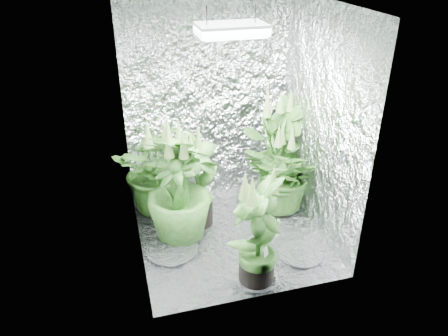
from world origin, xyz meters
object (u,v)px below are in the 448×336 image
object	(u,v)px
grow_lamp	(231,30)
plant_d	(178,189)
plant_f	(258,233)
plant_b	(197,183)
plant_c	(279,152)
plant_e	(283,173)
plant_a	(157,169)
circulation_fan	(266,178)

from	to	relation	value
grow_lamp	plant_d	xyz separation A→B (m)	(-0.44, 0.08, -1.31)
plant_f	plant_b	bearing A→B (deg)	106.55
plant_b	plant_c	size ratio (longest dim) A/B	0.83
plant_e	plant_f	size ratio (longest dim) A/B	0.87
plant_c	plant_f	xyz separation A→B (m)	(-0.61, -1.12, -0.07)
grow_lamp	plant_b	size ratio (longest dim) A/B	0.52
grow_lamp	plant_a	distance (m)	1.58
grow_lamp	plant_c	distance (m)	1.51
grow_lamp	plant_e	size ratio (longest dim) A/B	0.55
plant_a	grow_lamp	bearing A→B (deg)	-46.66
grow_lamp	plant_d	bearing A→B (deg)	170.04
plant_b	plant_f	distance (m)	0.95
plant_b	plant_f	world-z (taller)	plant_f
plant_a	plant_e	size ratio (longest dim) A/B	1.09
plant_b	plant_d	world-z (taller)	plant_d
grow_lamp	plant_e	bearing A→B (deg)	22.79
plant_f	circulation_fan	world-z (taller)	plant_f
plant_b	plant_c	bearing A→B (deg)	13.28
plant_b	plant_c	xyz separation A→B (m)	(0.88, 0.21, 0.11)
plant_a	plant_b	world-z (taller)	plant_a
plant_c	circulation_fan	distance (m)	0.41
plant_d	circulation_fan	distance (m)	1.21
circulation_fan	plant_a	bearing A→B (deg)	-159.02
plant_b	plant_d	xyz separation A→B (m)	(-0.20, -0.19, 0.08)
plant_b	plant_f	size ratio (longest dim) A/B	0.93
plant_c	plant_d	distance (m)	1.15
plant_b	circulation_fan	distance (m)	0.93
plant_d	plant_e	world-z (taller)	plant_d
circulation_fan	plant_d	bearing A→B (deg)	-132.67
plant_a	circulation_fan	world-z (taller)	plant_a
circulation_fan	plant_e	bearing A→B (deg)	-68.92
plant_b	plant_e	xyz separation A→B (m)	(0.83, -0.02, -0.01)
plant_a	plant_c	xyz separation A→B (m)	(1.19, -0.11, 0.08)
plant_a	plant_f	size ratio (longest dim) A/B	0.96
plant_e	plant_a	bearing A→B (deg)	163.62
grow_lamp	circulation_fan	size ratio (longest dim) A/B	1.24
grow_lamp	plant_f	xyz separation A→B (m)	(0.03, -0.64, -1.35)
plant_b	plant_f	bearing A→B (deg)	-73.45
plant_d	circulation_fan	world-z (taller)	plant_d
plant_c	circulation_fan	xyz separation A→B (m)	(-0.06, 0.15, -0.37)
plant_f	circulation_fan	size ratio (longest dim) A/B	2.56
plant_c	plant_a	bearing A→B (deg)	174.76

